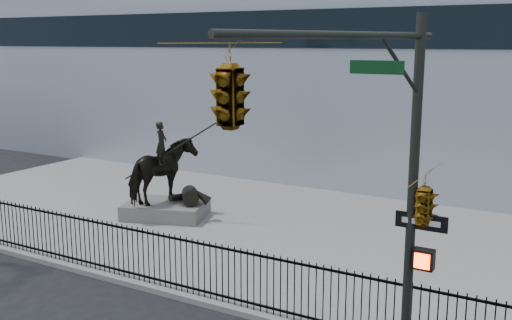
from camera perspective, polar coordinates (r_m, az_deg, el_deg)
The scene contains 7 objects.
ground at distance 15.69m, azimuth -12.53°, elevation -13.54°, with size 120.00×120.00×0.00m, color black.
plaza at distance 20.95m, azimuth 0.57°, elevation -6.61°, with size 30.00×12.00×0.15m, color gray.
building at distance 31.96m, azimuth 12.27°, elevation 7.43°, with size 44.00×14.00×9.00m, color #B3B9C4.
picket_fence at distance 16.20m, azimuth -9.65°, elevation -9.15°, with size 22.10×0.10×1.50m.
statue_plinth at distance 22.33m, azimuth -8.59°, elevation -4.67°, with size 2.89×1.98×0.54m, color #5C5954.
equestrian_statue at distance 21.97m, azimuth -8.56°, elevation -1.16°, with size 3.52×2.79×3.13m.
traffic_signal_right at distance 9.14m, azimuth 8.04°, elevation 0.68°, with size 2.17×6.86×7.00m.
Camera 1 is at (9.83, -10.34, 6.52)m, focal length 42.00 mm.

